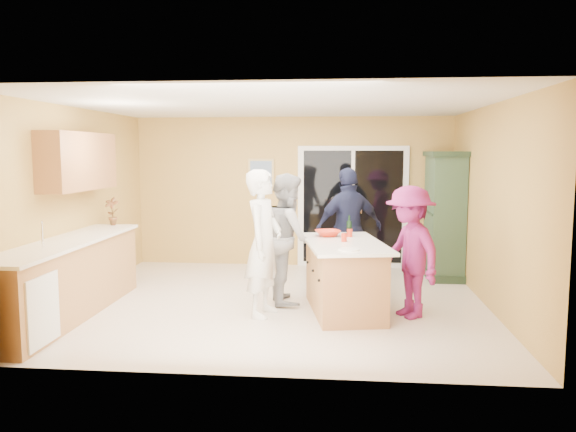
# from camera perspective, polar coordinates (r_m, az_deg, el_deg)

# --- Properties ---
(floor) EXTENTS (5.50, 5.50, 0.00)m
(floor) POSITION_cam_1_polar(r_m,az_deg,el_deg) (7.59, -1.21, -8.74)
(floor) COLOR beige
(floor) RESTS_ON ground
(ceiling) EXTENTS (5.50, 5.00, 0.10)m
(ceiling) POSITION_cam_1_polar(r_m,az_deg,el_deg) (7.34, -1.26, 11.24)
(ceiling) COLOR silver
(ceiling) RESTS_ON wall_back
(wall_back) EXTENTS (5.50, 0.10, 2.60)m
(wall_back) POSITION_cam_1_polar(r_m,az_deg,el_deg) (9.83, 0.45, 2.47)
(wall_back) COLOR #EBBC61
(wall_back) RESTS_ON ground
(wall_front) EXTENTS (5.50, 0.10, 2.60)m
(wall_front) POSITION_cam_1_polar(r_m,az_deg,el_deg) (4.89, -4.63, -1.69)
(wall_front) COLOR #EBBC61
(wall_front) RESTS_ON ground
(wall_left) EXTENTS (0.10, 5.00, 2.60)m
(wall_left) POSITION_cam_1_polar(r_m,az_deg,el_deg) (8.14, -20.85, 1.19)
(wall_left) COLOR #EBBC61
(wall_left) RESTS_ON ground
(wall_right) EXTENTS (0.10, 5.00, 2.60)m
(wall_right) POSITION_cam_1_polar(r_m,az_deg,el_deg) (7.55, 19.99, 0.83)
(wall_right) COLOR #EBBC61
(wall_right) RESTS_ON ground
(left_cabinet_run) EXTENTS (0.65, 3.05, 1.24)m
(left_cabinet_run) POSITION_cam_1_polar(r_m,az_deg,el_deg) (7.21, -22.10, -6.26)
(left_cabinet_run) COLOR #A57240
(left_cabinet_run) RESTS_ON floor
(upper_cabinets) EXTENTS (0.35, 1.60, 0.75)m
(upper_cabinets) POSITION_cam_1_polar(r_m,az_deg,el_deg) (7.86, -20.51, 5.23)
(upper_cabinets) COLOR #A57240
(upper_cabinets) RESTS_ON wall_left
(sliding_door) EXTENTS (1.90, 0.07, 2.10)m
(sliding_door) POSITION_cam_1_polar(r_m,az_deg,el_deg) (9.78, 6.57, 0.93)
(sliding_door) COLOR silver
(sliding_door) RESTS_ON floor
(framed_picture) EXTENTS (0.46, 0.04, 0.56)m
(framed_picture) POSITION_cam_1_polar(r_m,az_deg,el_deg) (9.85, -2.75, 4.22)
(framed_picture) COLOR tan
(framed_picture) RESTS_ON wall_back
(kitchen_island) EXTENTS (1.21, 1.83, 0.89)m
(kitchen_island) POSITION_cam_1_polar(r_m,az_deg,el_deg) (7.09, 5.73, -6.39)
(kitchen_island) COLOR #A57240
(kitchen_island) RESTS_ON floor
(green_hutch) EXTENTS (0.58, 1.09, 2.01)m
(green_hutch) POSITION_cam_1_polar(r_m,az_deg,el_deg) (9.26, 15.59, -0.04)
(green_hutch) COLOR #1E311F
(green_hutch) RESTS_ON floor
(woman_white) EXTENTS (0.56, 0.73, 1.79)m
(woman_white) POSITION_cam_1_polar(r_m,az_deg,el_deg) (6.82, -2.49, -2.78)
(woman_white) COLOR silver
(woman_white) RESTS_ON floor
(woman_grey) EXTENTS (0.83, 0.96, 1.72)m
(woman_grey) POSITION_cam_1_polar(r_m,az_deg,el_deg) (7.44, 0.04, -2.26)
(woman_grey) COLOR #99999B
(woman_grey) RESTS_ON floor
(woman_navy) EXTENTS (1.13, 0.83, 1.77)m
(woman_navy) POSITION_cam_1_polar(r_m,az_deg,el_deg) (8.16, 6.21, -1.33)
(woman_navy) COLOR #181A35
(woman_navy) RESTS_ON floor
(woman_magenta) EXTENTS (1.01, 1.19, 1.60)m
(woman_magenta) POSITION_cam_1_polar(r_m,az_deg,el_deg) (6.92, 12.24, -3.59)
(woman_magenta) COLOR #801C62
(woman_magenta) RESTS_ON floor
(serving_bowl) EXTENTS (0.42, 0.42, 0.08)m
(serving_bowl) POSITION_cam_1_polar(r_m,az_deg,el_deg) (7.45, 4.06, -1.75)
(serving_bowl) COLOR red
(serving_bowl) RESTS_ON kitchen_island
(tulip_vase) EXTENTS (0.22, 0.16, 0.41)m
(tulip_vase) POSITION_cam_1_polar(r_m,az_deg,el_deg) (8.51, -17.43, 0.47)
(tulip_vase) COLOR #A6101C
(tulip_vase) RESTS_ON left_cabinet_run
(tumbler_near) EXTENTS (0.08, 0.08, 0.10)m
(tumbler_near) POSITION_cam_1_polar(r_m,az_deg,el_deg) (7.02, 5.72, -2.18)
(tumbler_near) COLOR red
(tumbler_near) RESTS_ON kitchen_island
(tumbler_far) EXTENTS (0.09, 0.09, 0.10)m
(tumbler_far) POSITION_cam_1_polar(r_m,az_deg,el_deg) (7.42, 6.29, -1.71)
(tumbler_far) COLOR red
(tumbler_far) RESTS_ON kitchen_island
(wine_bottle) EXTENTS (0.06, 0.06, 0.28)m
(wine_bottle) POSITION_cam_1_polar(r_m,az_deg,el_deg) (7.44, 6.23, -1.24)
(wine_bottle) COLOR black
(wine_bottle) RESTS_ON kitchen_island
(white_plate) EXTENTS (0.27, 0.27, 0.02)m
(white_plate) POSITION_cam_1_polar(r_m,az_deg,el_deg) (6.42, 6.20, -3.39)
(white_plate) COLOR white
(white_plate) RESTS_ON kitchen_island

